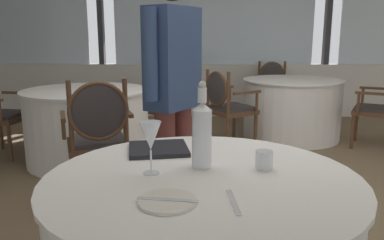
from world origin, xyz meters
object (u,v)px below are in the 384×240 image
at_px(dining_chair_1_1, 273,86).
at_px(dining_chair_1_2, 226,103).
at_px(side_plate, 168,201).
at_px(water_tumbler, 264,160).
at_px(wine_glass, 150,137).
at_px(dining_chair_0_0, 161,96).
at_px(menu_book, 158,149).
at_px(dining_chair_0_2, 98,131).
at_px(diner_person_0, 173,86).
at_px(water_bottle, 202,133).

distance_m(dining_chair_1_1, dining_chair_1_2, 1.82).
bearing_deg(dining_chair_1_1, dining_chair_1_2, -30.02).
bearing_deg(side_plate, water_tumbler, 42.63).
height_order(wine_glass, dining_chair_0_0, dining_chair_0_0).
bearing_deg(menu_book, side_plate, -91.03).
distance_m(dining_chair_0_2, dining_chair_1_2, 1.81).
height_order(water_tumbler, dining_chair_0_0, dining_chair_0_0).
bearing_deg(wine_glass, dining_chair_0_0, 94.73).
relative_size(side_plate, diner_person_0, 0.11).
relative_size(menu_book, dining_chair_1_1, 0.30).
bearing_deg(wine_glass, dining_chair_0_2, 112.10).
xyz_separation_m(side_plate, dining_chair_1_1, (1.26, 4.78, -0.21)).
bearing_deg(water_tumbler, dining_chair_1_1, 78.59).
height_order(water_tumbler, diner_person_0, diner_person_0).
distance_m(wine_glass, dining_chair_0_0, 3.32).
distance_m(water_bottle, water_tumbler, 0.27).
relative_size(dining_chair_1_1, dining_chair_1_2, 0.99).
xyz_separation_m(dining_chair_0_2, dining_chair_1_2, (1.09, 1.45, -0.02)).
relative_size(menu_book, dining_chair_1_2, 0.29).
height_order(side_plate, dining_chair_1_2, dining_chair_1_2).
relative_size(water_tumbler, dining_chair_1_1, 0.08).
height_order(water_bottle, dining_chair_0_0, water_bottle).
relative_size(wine_glass, dining_chair_0_0, 0.21).
xyz_separation_m(dining_chair_0_0, diner_person_0, (0.30, -2.30, 0.41)).
xyz_separation_m(water_tumbler, dining_chair_1_2, (0.05, 2.84, -0.25)).
height_order(side_plate, dining_chair_0_0, dining_chair_0_0).
bearing_deg(water_bottle, menu_book, 132.39).
relative_size(side_plate, water_bottle, 0.54).
distance_m(side_plate, water_tumbler, 0.50).
relative_size(water_tumbler, dining_chair_0_0, 0.08).
xyz_separation_m(dining_chair_0_2, dining_chair_1_1, (1.94, 3.06, -0.02)).
xyz_separation_m(water_bottle, dining_chair_1_1, (1.15, 4.42, -0.35)).
xyz_separation_m(water_bottle, menu_book, (-0.20, 0.22, -0.13)).
bearing_deg(dining_chair_1_2, dining_chair_0_2, -159.27).
bearing_deg(water_bottle, dining_chair_0_2, 119.95).
bearing_deg(diner_person_0, dining_chair_1_1, -77.87).
bearing_deg(dining_chair_0_2, water_tumbler, -163.39).
height_order(side_plate, water_tumbler, water_tumbler).
distance_m(side_plate, diner_person_0, 1.28).
height_order(wine_glass, dining_chair_1_1, wine_glass).
xyz_separation_m(menu_book, diner_person_0, (0.03, 0.69, 0.21)).
bearing_deg(diner_person_0, menu_book, 120.42).
relative_size(dining_chair_0_0, dining_chair_0_2, 1.01).
distance_m(wine_glass, dining_chair_1_2, 2.96).
xyz_separation_m(wine_glass, dining_chair_0_0, (-0.27, 3.29, -0.34)).
relative_size(water_bottle, dining_chair_1_1, 0.39).
xyz_separation_m(wine_glass, diner_person_0, (0.02, 0.99, 0.07)).
relative_size(menu_book, dining_chair_0_2, 0.28).
height_order(menu_book, diner_person_0, diner_person_0).
xyz_separation_m(water_tumbler, dining_chair_0_2, (-1.04, 1.39, -0.23)).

